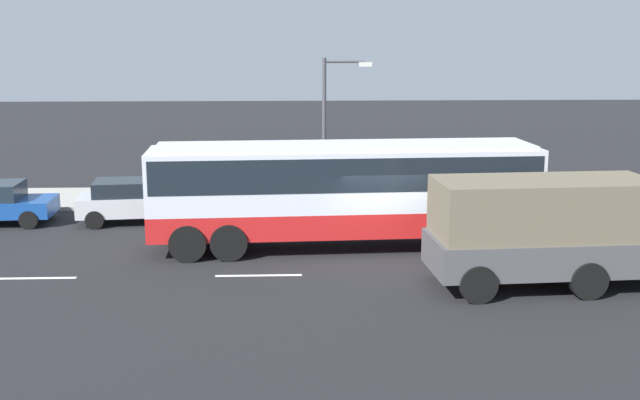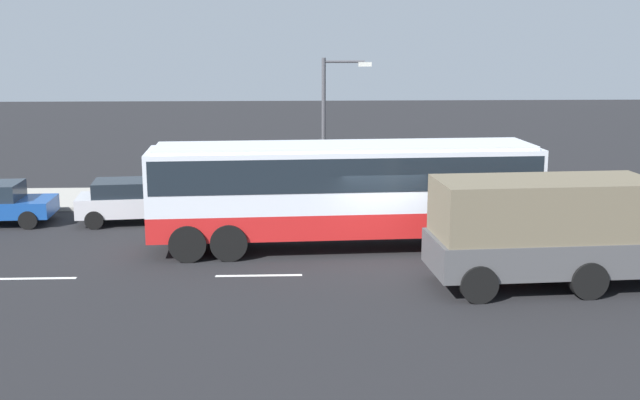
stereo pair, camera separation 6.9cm
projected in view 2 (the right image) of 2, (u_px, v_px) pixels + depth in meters
name	position (u px, v px, depth m)	size (l,w,h in m)	color
ground_plane	(382.00, 255.00, 23.53)	(120.00, 120.00, 0.00)	black
sidewalk_curb	(357.00, 196.00, 31.98)	(80.00, 4.00, 0.15)	#A8A399
lane_centreline	(570.00, 271.00, 21.90)	(44.26, 0.16, 0.01)	white
coach_bus	(344.00, 184.00, 24.01)	(12.06, 3.14, 3.28)	red
cargo_truck	(573.00, 228.00, 20.41)	(8.02, 2.98, 2.87)	navy
car_silver_hatch	(138.00, 200.00, 27.65)	(4.54, 2.29, 1.53)	silver
pedestrian_near_curb	(372.00, 172.00, 31.38)	(0.32, 0.32, 1.74)	brown
street_lamp	(330.00, 118.00, 29.90)	(1.90, 0.24, 5.58)	#47474C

